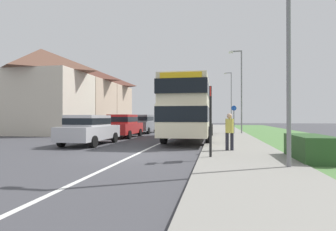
% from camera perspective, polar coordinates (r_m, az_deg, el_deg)
% --- Properties ---
extents(ground_plane, '(120.00, 120.00, 0.00)m').
position_cam_1_polar(ground_plane, '(10.86, -7.04, -8.34)').
color(ground_plane, '#424247').
extents(lane_marking_centre, '(0.14, 60.00, 0.01)m').
position_cam_1_polar(lane_marking_centre, '(18.61, 0.30, -5.00)').
color(lane_marking_centre, silver).
rests_on(lane_marking_centre, ground_plane).
extents(pavement_near_side, '(3.20, 68.00, 0.12)m').
position_cam_1_polar(pavement_near_side, '(16.37, 13.76, -5.43)').
color(pavement_near_side, gray).
rests_on(pavement_near_side, ground_plane).
extents(grass_verge_seaward, '(6.00, 68.00, 0.08)m').
position_cam_1_polar(grass_verge_seaward, '(17.18, 28.29, -5.22)').
color(grass_verge_seaward, '#517F42').
rests_on(grass_verge_seaward, ground_plane).
extents(roadside_hedge, '(1.10, 2.50, 0.90)m').
position_cam_1_polar(roadside_hedge, '(10.15, 28.17, -6.30)').
color(roadside_hedge, '#2D5128').
rests_on(roadside_hedge, ground_plane).
extents(double_decker_bus, '(2.80, 10.28, 3.70)m').
position_cam_1_polar(double_decker_bus, '(17.67, 4.85, 1.69)').
color(double_decker_bus, beige).
rests_on(double_decker_bus, ground_plane).
extents(parked_car_silver, '(1.95, 4.42, 1.62)m').
position_cam_1_polar(parked_car_silver, '(15.19, -16.42, -2.67)').
color(parked_car_silver, '#B7B7BC').
rests_on(parked_car_silver, ground_plane).
extents(parked_car_red, '(1.95, 4.29, 1.70)m').
position_cam_1_polar(parked_car_red, '(20.08, -9.54, -2.01)').
color(parked_car_red, '#B21E1E').
rests_on(parked_car_red, ground_plane).
extents(parked_car_grey, '(1.97, 4.50, 1.73)m').
position_cam_1_polar(parked_car_grey, '(25.33, -5.42, -1.63)').
color(parked_car_grey, slate).
rests_on(parked_car_grey, ground_plane).
extents(pedestrian_at_stop, '(0.34, 0.34, 1.67)m').
position_cam_1_polar(pedestrian_at_stop, '(11.51, 13.00, -3.00)').
color(pedestrian_at_stop, '#23232D').
rests_on(pedestrian_at_stop, ground_plane).
extents(bus_stop_sign, '(0.09, 0.52, 2.60)m').
position_cam_1_polar(bus_stop_sign, '(9.46, 9.07, -0.16)').
color(bus_stop_sign, black).
rests_on(bus_stop_sign, ground_plane).
extents(cycle_route_sign, '(0.44, 0.08, 2.52)m').
position_cam_1_polar(cycle_route_sign, '(23.93, 13.90, -0.55)').
color(cycle_route_sign, slate).
rests_on(cycle_route_sign, ground_plane).
extents(street_lamp_near, '(1.14, 0.20, 7.00)m').
position_cam_1_polar(street_lamp_near, '(8.57, 23.61, 16.89)').
color(street_lamp_near, slate).
rests_on(street_lamp_near, ground_plane).
extents(street_lamp_mid, '(1.14, 0.20, 7.34)m').
position_cam_1_polar(street_lamp_mid, '(24.24, 15.18, 6.06)').
color(street_lamp_mid, slate).
rests_on(street_lamp_mid, ground_plane).
extents(street_lamp_far, '(1.14, 0.20, 8.39)m').
position_cam_1_polar(street_lamp_far, '(42.28, 13.23, 4.05)').
color(street_lamp_far, slate).
rests_on(street_lamp_far, ground_plane).
extents(house_terrace_far_side, '(7.68, 16.95, 7.59)m').
position_cam_1_polar(house_terrace_far_side, '(31.05, -19.37, 3.88)').
color(house_terrace_far_side, beige).
rests_on(house_terrace_far_side, ground_plane).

